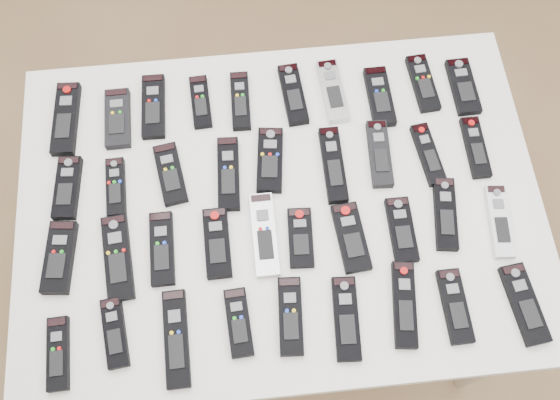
{
  "coord_description": "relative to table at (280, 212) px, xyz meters",
  "views": [
    {
      "loc": [
        -0.0,
        -0.7,
        2.15
      ],
      "look_at": [
        0.06,
        -0.13,
        0.8
      ],
      "focal_mm": 40.0,
      "sensor_mm": 36.0,
      "label": 1
    }
  ],
  "objects": [
    {
      "name": "remote_21",
      "position": [
        -0.28,
        -0.09,
        0.07
      ],
      "size": [
        0.05,
        0.18,
        0.02
      ],
      "primitive_type": "cube",
      "rotation": [
        0.0,
        0.0,
        0.0
      ],
      "color": "black",
      "rests_on": "table"
    },
    {
      "name": "remote_19",
      "position": [
        -0.52,
        -0.09,
        0.07
      ],
      "size": [
        0.08,
        0.18,
        0.02
      ],
      "primitive_type": "cube",
      "rotation": [
        0.0,
        0.0,
        -0.11
      ],
      "color": "black",
      "rests_on": "table"
    },
    {
      "name": "remote_33",
      "position": [
        -0.0,
        -0.27,
        0.07
      ],
      "size": [
        0.06,
        0.17,
        0.02
      ],
      "primitive_type": "cube",
      "rotation": [
        0.0,
        0.0,
        -0.07
      ],
      "color": "black",
      "rests_on": "table"
    },
    {
      "name": "remote_29",
      "position": [
        -0.51,
        -0.3,
        0.07
      ],
      "size": [
        0.05,
        0.16,
        0.02
      ],
      "primitive_type": "cube",
      "rotation": [
        0.0,
        0.0,
        0.03
      ],
      "color": "black",
      "rests_on": "table"
    },
    {
      "name": "remote_7",
      "position": [
        0.28,
        0.26,
        0.07
      ],
      "size": [
        0.06,
        0.17,
        0.02
      ],
      "primitive_type": "cube",
      "rotation": [
        0.0,
        0.0,
        0.01
      ],
      "color": "black",
      "rests_on": "table"
    },
    {
      "name": "remote_23",
      "position": [
        -0.04,
        -0.08,
        0.07
      ],
      "size": [
        0.05,
        0.2,
        0.02
      ],
      "primitive_type": "cube",
      "rotation": [
        0.0,
        0.0,
        0.0
      ],
      "color": "#B7B7BC",
      "rests_on": "table"
    },
    {
      "name": "remote_34",
      "position": [
        0.12,
        -0.29,
        0.07
      ],
      "size": [
        0.06,
        0.19,
        0.02
      ],
      "primitive_type": "cube",
      "rotation": [
        0.0,
        0.0,
        -0.06
      ],
      "color": "black",
      "rests_on": "table"
    },
    {
      "name": "remote_32",
      "position": [
        -0.12,
        -0.28,
        0.07
      ],
      "size": [
        0.06,
        0.15,
        0.02
      ],
      "primitive_type": "cube",
      "rotation": [
        0.0,
        0.0,
        0.06
      ],
      "color": "black",
      "rests_on": "table"
    },
    {
      "name": "remote_13",
      "position": [
        -0.12,
        0.08,
        0.07
      ],
      "size": [
        0.06,
        0.19,
        0.02
      ],
      "primitive_type": "cube",
      "rotation": [
        0.0,
        0.0,
        -0.05
      ],
      "color": "black",
      "rests_on": "table"
    },
    {
      "name": "remote_2",
      "position": [
        -0.29,
        0.29,
        0.07
      ],
      "size": [
        0.06,
        0.18,
        0.02
      ],
      "primitive_type": "cube",
      "rotation": [
        0.0,
        0.0,
        -0.02
      ],
      "color": "black",
      "rests_on": "table"
    },
    {
      "name": "remote_26",
      "position": [
        0.27,
        -0.1,
        0.07
      ],
      "size": [
        0.06,
        0.16,
        0.02
      ],
      "primitive_type": "cube",
      "rotation": [
        0.0,
        0.0,
        -0.0
      ],
      "color": "black",
      "rests_on": "table"
    },
    {
      "name": "table",
      "position": [
        0.0,
        0.0,
        0.0
      ],
      "size": [
        1.25,
        0.88,
        0.78
      ],
      "color": "white",
      "rests_on": "ground"
    },
    {
      "name": "remote_15",
      "position": [
        0.14,
        0.08,
        0.07
      ],
      "size": [
        0.05,
        0.2,
        0.02
      ],
      "primitive_type": "cube",
      "rotation": [
        0.0,
        0.0,
        -0.0
      ],
      "color": "black",
      "rests_on": "table"
    },
    {
      "name": "remote_5",
      "position": [
        0.06,
        0.29,
        0.07
      ],
      "size": [
        0.06,
        0.18,
        0.02
      ],
      "primitive_type": "cube",
      "rotation": [
        0.0,
        0.0,
        0.07
      ],
      "color": "black",
      "rests_on": "table"
    },
    {
      "name": "remote_1",
      "position": [
        -0.38,
        0.27,
        0.07
      ],
      "size": [
        0.06,
        0.16,
        0.02
      ],
      "primitive_type": "cube",
      "rotation": [
        0.0,
        0.0,
        0.01
      ],
      "color": "black",
      "rests_on": "table"
    },
    {
      "name": "remote_4",
      "position": [
        -0.07,
        0.29,
        0.07
      ],
      "size": [
        0.05,
        0.16,
        0.02
      ],
      "primitive_type": "cube",
      "rotation": [
        0.0,
        0.0,
        -0.03
      ],
      "color": "black",
      "rests_on": "table"
    },
    {
      "name": "remote_10",
      "position": [
        -0.5,
        0.09,
        0.07
      ],
      "size": [
        0.07,
        0.16,
        0.02
      ],
      "primitive_type": "cube",
      "rotation": [
        0.0,
        0.0,
        -0.08
      ],
      "color": "black",
      "rests_on": "table"
    },
    {
      "name": "remote_35",
      "position": [
        0.25,
        -0.27,
        0.07
      ],
      "size": [
        0.07,
        0.2,
        0.02
      ],
      "primitive_type": "cube",
      "rotation": [
        0.0,
        0.0,
        -0.13
      ],
      "color": "black",
      "rests_on": "table"
    },
    {
      "name": "remote_31",
      "position": [
        -0.26,
        -0.3,
        0.07
      ],
      "size": [
        0.06,
        0.21,
        0.02
      ],
      "primitive_type": "cube",
      "rotation": [
        0.0,
        0.0,
        0.02
      ],
      "color": "black",
      "rests_on": "table"
    },
    {
      "name": "remote_30",
      "position": [
        -0.39,
        -0.27,
        0.07
      ],
      "size": [
        0.06,
        0.16,
        0.02
      ],
      "primitive_type": "cube",
      "rotation": [
        0.0,
        0.0,
        0.13
      ],
      "color": "black",
      "rests_on": "table"
    },
    {
      "name": "remote_20",
      "position": [
        -0.38,
        -0.1,
        0.07
      ],
      "size": [
        0.08,
        0.21,
        0.02
      ],
      "primitive_type": "cube",
      "rotation": [
        0.0,
        0.0,
        0.09
      ],
      "color": "black",
      "rests_on": "table"
    },
    {
      "name": "remote_37",
      "position": [
        0.51,
        -0.3,
        0.07
      ],
      "size": [
        0.08,
        0.19,
        0.02
      ],
      "primitive_type": "cube",
      "rotation": [
        0.0,
        0.0,
        0.11
      ],
      "color": "black",
      "rests_on": "table"
    },
    {
      "name": "remote_14",
      "position": [
        -0.01,
        0.11,
        0.07
      ],
      "size": [
        0.08,
        0.18,
        0.02
      ],
      "primitive_type": "cube",
      "rotation": [
        0.0,
        0.0,
        -0.12
      ],
      "color": "black",
      "rests_on": "table"
    },
    {
      "name": "remote_6",
      "position": [
        0.17,
        0.29,
        0.07
      ],
      "size": [
        0.06,
        0.18,
        0.02
      ],
      "primitive_type": "cube",
      "rotation": [
        0.0,
        0.0,
        0.07
      ],
      "color": "#B7B7BC",
      "rests_on": "table"
    },
    {
      "name": "remote_27",
      "position": [
        0.38,
        -0.07,
        0.07
      ],
      "size": [
        0.07,
        0.19,
        0.02
      ],
      "primitive_type": "cube",
      "rotation": [
        0.0,
        0.0,
        -0.14
      ],
      "color": "black",
      "rests_on": "table"
    },
    {
      "name": "remote_0",
      "position": [
        -0.51,
        0.28,
        0.07
      ],
      "size": [
        0.07,
        0.2,
        0.02
      ],
      "primitive_type": "cube",
      "rotation": [
        0.0,
        0.0,
        -0.06
      ],
      "color": "black",
      "rests_on": "table"
    },
    {
      "name": "remote_22",
      "position": [
        -0.15,
        -0.09,
        0.07
      ],
      "size": [
        0.06,
        0.17,
        0.02
      ],
      "primitive_type": "cube",
      "rotation": [
        0.0,
        0.0,
        0.01
      ],
      "color": "black",
      "rests_on": "table"
    },
    {
      "name": "remote_24",
      "position": [
        0.04,
        -0.1,
        0.07
      ],
      "size": [
        0.06,
        0.15,
        0.02
      ],
      "primitive_type": "cube",
      "rotation": [
        0.0,
        0.0,
        -0.06
      ],
      "color": "black",
      "rests_on": "table"
    },
    {
      "name": "remote_36",
      "position": [
        0.36,
        -0.29,
        0.07
      ],
      "size": [
        0.05,
        0.17,
        0.02
      ],
      "primitive_type": "cube",
      "rotation": [
        0.0,
        0.0,
        0.01
      ],
      "color": "black",
      "rests_on": "table"
    },
    {
      "name": "remote_28",
      "position": [
        0.51,
        -0.1,
        0.07
      ],
      "size": [
        0.06,
        0.18,
        0.02
      ],
      "primitive_type": "cube",
      "rotation": [
        0.0,
        0.0,
        -0.09
      ],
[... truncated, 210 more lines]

